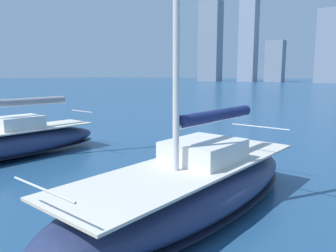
# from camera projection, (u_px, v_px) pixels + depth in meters

# --- Properties ---
(sailboat_navy) EXTENTS (3.68, 9.28, 9.34)m
(sailboat_navy) POSITION_uv_depth(u_px,v_px,m) (192.00, 185.00, 8.60)
(sailboat_navy) COLOR navy
(sailboat_navy) RESTS_ON ground
(sailboat_grey) EXTENTS (3.20, 8.69, 9.50)m
(sailboat_grey) POSITION_uv_depth(u_px,v_px,m) (9.00, 142.00, 14.11)
(sailboat_grey) COLOR navy
(sailboat_grey) RESTS_ON ground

